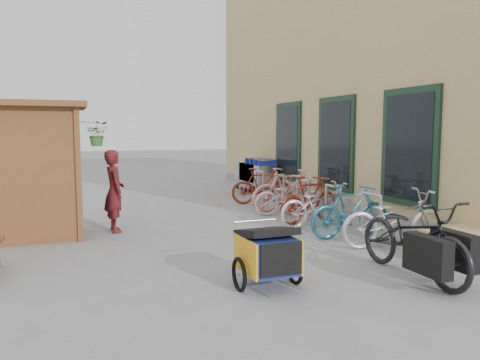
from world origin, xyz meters
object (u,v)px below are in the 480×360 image
object	(u,v)px
bike_6	(276,191)
bike_7	(262,186)
person_kiosk	(114,191)
bike_5	(288,190)
bike_0	(394,219)
shopping_carts	(255,172)
bike_2	(319,205)
kiosk	(17,151)
bike_3	(309,200)
bike_4	(290,196)
child_trailer	(268,252)
pallet_stack	(469,246)
cargo_bike	(415,238)
bike_1	(351,211)

from	to	relation	value
bike_6	bike_7	xyz separation A→B (m)	(-0.11, 0.62, 0.06)
person_kiosk	bike_5	size ratio (longest dim) A/B	0.89
bike_0	bike_6	bearing A→B (deg)	11.80
shopping_carts	bike_2	xyz separation A→B (m)	(-0.81, -5.31, -0.18)
bike_0	kiosk	bearing A→B (deg)	74.01
person_kiosk	bike_3	xyz separation A→B (m)	(3.83, -0.60, -0.28)
bike_4	child_trailer	bearing A→B (deg)	163.42
shopping_carts	bike_2	distance (m)	5.37
kiosk	pallet_stack	world-z (taller)	kiosk
pallet_stack	child_trailer	xyz separation A→B (m)	(-3.24, -0.03, 0.23)
child_trailer	bike_5	distance (m)	5.46
cargo_bike	bike_2	world-z (taller)	cargo_bike
person_kiosk	bike_0	world-z (taller)	person_kiosk
bike_1	bike_5	bearing A→B (deg)	-3.00
kiosk	bike_0	xyz separation A→B (m)	(5.77, -2.84, -1.07)
child_trailer	bike_4	distance (m)	4.97
bike_6	bike_3	bearing A→B (deg)	157.74
person_kiosk	bike_1	bearing A→B (deg)	-123.30
cargo_bike	bike_3	xyz separation A→B (m)	(0.50, 3.65, -0.03)
bike_5	bike_6	bearing A→B (deg)	9.28
bike_1	bike_6	world-z (taller)	bike_1
child_trailer	bike_6	xyz separation A→B (m)	(2.62, 5.37, -0.03)
bike_4	bike_6	world-z (taller)	bike_4
cargo_bike	bike_1	size ratio (longest dim) A/B	1.26
bike_1	shopping_carts	bearing A→B (deg)	-6.27
person_kiosk	kiosk	bearing A→B (deg)	84.95
child_trailer	shopping_carts	bearing A→B (deg)	68.15
bike_5	bike_1	bearing A→B (deg)	-177.88
shopping_carts	person_kiosk	bearing A→B (deg)	-136.98
person_kiosk	bike_6	world-z (taller)	person_kiosk
bike_5	person_kiosk	bearing A→B (deg)	107.70
bike_4	bike_5	bearing A→B (deg)	-7.36
shopping_carts	cargo_bike	world-z (taller)	shopping_carts
person_kiosk	bike_6	distance (m)	4.30
child_trailer	bike_0	world-z (taller)	bike_0
cargo_bike	kiosk	bearing A→B (deg)	140.15
kiosk	bike_4	distance (m)	5.64
bike_5	bike_6	world-z (taller)	bike_5
kiosk	bike_6	world-z (taller)	kiosk
bike_3	bike_5	distance (m)	1.48
bike_3	bike_5	size ratio (longest dim) A/B	0.95
kiosk	bike_5	distance (m)	5.84
bike_0	bike_3	distance (m)	2.28
bike_3	bike_7	bearing A→B (deg)	-18.65
child_trailer	bike_4	size ratio (longest dim) A/B	0.82
pallet_stack	shopping_carts	distance (m)	8.25
bike_4	bike_2	bearing A→B (deg)	-168.37
bike_0	bike_2	distance (m)	1.93
bike_0	bike_7	bearing A→B (deg)	12.92
person_kiosk	bike_5	bearing A→B (deg)	-83.93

